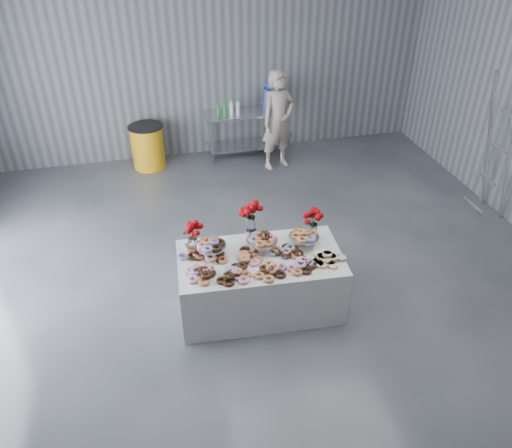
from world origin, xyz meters
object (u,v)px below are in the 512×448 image
at_px(water_jug, 271,96).
at_px(stepladder, 498,148).
at_px(trash_barrel, 148,147).
at_px(display_table, 260,282).
at_px(prep_table, 245,126).
at_px(person, 278,120).

relative_size(water_jug, stepladder, 0.25).
bearing_deg(trash_barrel, water_jug, 0.00).
height_order(display_table, prep_table, prep_table).
height_order(display_table, water_jug, water_jug).
xyz_separation_m(prep_table, trash_barrel, (-1.80, -0.00, -0.22)).
xyz_separation_m(display_table, trash_barrel, (-1.09, 4.11, 0.03)).
distance_m(water_jug, person, 0.57).
xyz_separation_m(display_table, prep_table, (0.71, 4.11, 0.24)).
relative_size(display_table, trash_barrel, 2.38).
relative_size(person, stepladder, 0.80).
distance_m(display_table, water_jug, 4.35).
relative_size(person, trash_barrel, 2.22).
relative_size(display_table, prep_table, 1.27).
bearing_deg(display_table, water_jug, 73.59).
height_order(prep_table, trash_barrel, prep_table).
relative_size(prep_table, trash_barrel, 1.88).
relative_size(prep_table, water_jug, 2.71).
distance_m(display_table, person, 3.83).
relative_size(display_table, person, 1.07).
distance_m(display_table, stepladder, 4.23).
bearing_deg(display_table, person, 71.43).
xyz_separation_m(water_jug, stepladder, (2.74, -2.80, -0.04)).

